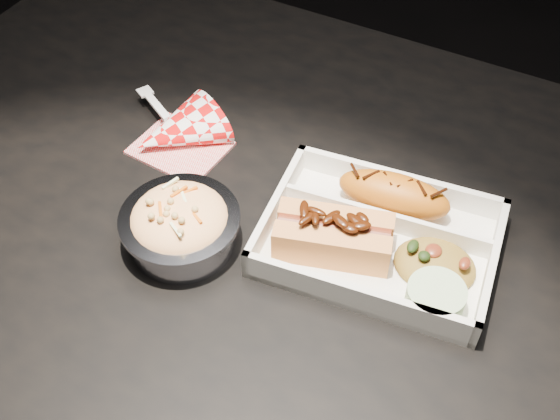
% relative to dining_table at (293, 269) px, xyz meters
% --- Properties ---
extents(dining_table, '(1.20, 0.80, 0.75)m').
position_rel_dining_table_xyz_m(dining_table, '(0.00, 0.00, 0.00)').
color(dining_table, black).
rests_on(dining_table, ground).
extents(food_tray, '(0.27, 0.21, 0.04)m').
position_rel_dining_table_xyz_m(food_tray, '(0.10, 0.01, 0.10)').
color(food_tray, silver).
rests_on(food_tray, dining_table).
extents(fried_pastry, '(0.14, 0.07, 0.05)m').
position_rel_dining_table_xyz_m(fried_pastry, '(0.09, 0.07, 0.12)').
color(fried_pastry, '#BE6213').
rests_on(fried_pastry, food_tray).
extents(hotdog, '(0.14, 0.09, 0.06)m').
position_rel_dining_table_xyz_m(hotdog, '(0.06, -0.02, 0.12)').
color(hotdog, '#E1914D').
rests_on(hotdog, food_tray).
extents(fried_rice_mound, '(0.10, 0.08, 0.03)m').
position_rel_dining_table_xyz_m(fried_rice_mound, '(0.16, 0.01, 0.11)').
color(fried_rice_mound, olive).
rests_on(fried_rice_mound, food_tray).
extents(cupcake_liner, '(0.06, 0.06, 0.03)m').
position_rel_dining_table_xyz_m(cupcake_liner, '(0.18, -0.04, 0.11)').
color(cupcake_liner, '#B1D09D').
rests_on(cupcake_liner, food_tray).
extents(foil_coleslaw_cup, '(0.13, 0.13, 0.07)m').
position_rel_dining_table_xyz_m(foil_coleslaw_cup, '(-0.10, -0.09, 0.12)').
color(foil_coleslaw_cup, silver).
rests_on(foil_coleslaw_cup, dining_table).
extents(napkin_fork, '(0.16, 0.14, 0.10)m').
position_rel_dining_table_xyz_m(napkin_fork, '(-0.19, 0.05, 0.11)').
color(napkin_fork, red).
rests_on(napkin_fork, dining_table).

